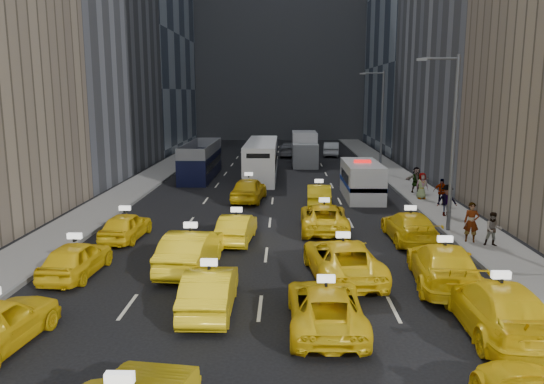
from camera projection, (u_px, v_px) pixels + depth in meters
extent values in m
plane|color=black|center=(257.00, 335.00, 15.92)|extent=(160.00, 160.00, 0.00)
cube|color=gray|center=(138.00, 186.00, 40.72)|extent=(3.00, 90.00, 0.15)
cube|color=gray|center=(412.00, 187.00, 40.22)|extent=(3.00, 90.00, 0.15)
cube|color=slate|center=(156.00, 186.00, 40.68)|extent=(0.15, 90.00, 0.18)
cube|color=slate|center=(393.00, 187.00, 40.25)|extent=(0.15, 90.00, 0.18)
cube|color=slate|center=(280.00, 9.00, 82.96)|extent=(30.00, 12.00, 40.00)
cylinder|color=#595B60|center=(453.00, 146.00, 26.66)|extent=(0.20, 0.20, 9.00)
cylinder|color=#595B60|center=(440.00, 58.00, 25.88)|extent=(1.80, 0.12, 0.12)
cube|color=slate|center=(422.00, 60.00, 25.91)|extent=(0.50, 0.22, 0.12)
cylinder|color=#595B60|center=(382.00, 123.00, 46.31)|extent=(0.20, 0.20, 9.00)
cylinder|color=#595B60|center=(373.00, 73.00, 45.53)|extent=(1.80, 0.12, 0.12)
cube|color=slate|center=(363.00, 74.00, 45.56)|extent=(0.50, 0.22, 0.12)
imported|color=yellow|center=(210.00, 290.00, 17.54)|extent=(1.60, 4.47, 1.47)
imported|color=yellow|center=(326.00, 306.00, 16.32)|extent=(2.29, 4.91, 1.36)
imported|color=yellow|center=(498.00, 307.00, 15.94)|extent=(2.37, 5.60, 1.61)
imported|color=yellow|center=(76.00, 259.00, 20.90)|extent=(1.90, 4.26, 1.42)
imported|color=yellow|center=(191.00, 250.00, 21.66)|extent=(2.19, 5.17, 1.66)
imported|color=yellow|center=(342.00, 259.00, 20.69)|extent=(3.09, 5.71, 1.52)
imported|color=yellow|center=(443.00, 265.00, 19.86)|extent=(2.83, 5.70, 1.59)
imported|color=yellow|center=(126.00, 226.00, 26.09)|extent=(1.90, 4.14, 1.38)
imported|color=yellow|center=(237.00, 228.00, 25.75)|extent=(1.79, 4.28, 1.38)
imported|color=yellow|center=(324.00, 217.00, 27.77)|extent=(2.49, 5.22, 1.44)
imported|color=yellow|center=(410.00, 227.00, 25.85)|extent=(2.14, 5.02, 1.44)
imported|color=yellow|center=(249.00, 189.00, 35.35)|extent=(2.44, 4.94, 1.62)
imported|color=yellow|center=(319.00, 195.00, 33.96)|extent=(1.62, 4.26, 1.39)
cube|color=silver|center=(362.00, 180.00, 36.34)|extent=(2.86, 6.33, 2.46)
cylinder|color=black|center=(350.00, 197.00, 34.36)|extent=(0.28, 0.99, 0.99)
cylinder|color=black|center=(382.00, 197.00, 34.31)|extent=(0.28, 0.99, 0.99)
cylinder|color=black|center=(343.00, 185.00, 38.64)|extent=(0.28, 0.99, 0.99)
cylinder|color=black|center=(371.00, 186.00, 38.59)|extent=(0.28, 0.99, 0.99)
cube|color=navy|center=(362.00, 183.00, 36.37)|extent=(2.90, 6.34, 0.28)
cube|color=red|center=(362.00, 161.00, 36.09)|extent=(1.15, 0.48, 0.18)
cube|color=black|center=(201.00, 160.00, 45.20)|extent=(3.32, 10.25, 2.93)
cylinder|color=black|center=(180.00, 179.00, 41.33)|extent=(0.28, 1.10, 1.10)
cylinder|color=black|center=(206.00, 179.00, 41.28)|extent=(0.28, 1.10, 1.10)
cylinder|color=black|center=(197.00, 164.00, 49.45)|extent=(0.28, 1.10, 1.10)
cylinder|color=black|center=(219.00, 165.00, 49.40)|extent=(0.28, 1.10, 1.10)
cube|color=white|center=(262.00, 159.00, 45.20)|extent=(2.60, 12.00, 3.09)
cylinder|color=black|center=(244.00, 181.00, 40.41)|extent=(0.28, 1.10, 1.10)
cylinder|color=black|center=(273.00, 181.00, 40.36)|extent=(0.28, 1.10, 1.10)
cylinder|color=black|center=(252.00, 163.00, 50.41)|extent=(0.28, 1.10, 1.10)
cylinder|color=black|center=(276.00, 163.00, 50.36)|extent=(0.28, 1.10, 1.10)
cube|color=silver|center=(305.00, 149.00, 53.05)|extent=(3.07, 7.28, 3.24)
cylinder|color=black|center=(294.00, 163.00, 50.68)|extent=(0.28, 1.10, 1.10)
cylinder|color=black|center=(317.00, 163.00, 50.63)|extent=(0.28, 1.10, 1.10)
cylinder|color=black|center=(293.00, 156.00, 55.87)|extent=(0.28, 1.10, 1.10)
cylinder|color=black|center=(314.00, 156.00, 55.82)|extent=(0.28, 1.10, 1.10)
imported|color=#999CA0|center=(367.00, 173.00, 42.46)|extent=(2.12, 4.85, 1.55)
imported|color=black|center=(207.00, 157.00, 53.95)|extent=(2.60, 4.98, 1.34)
imported|color=gray|center=(289.00, 149.00, 60.30)|extent=(2.45, 5.60, 1.60)
imported|color=black|center=(260.00, 152.00, 57.36)|extent=(2.17, 4.82, 1.61)
imported|color=#B6B9BE|center=(331.00, 149.00, 60.61)|extent=(2.16, 4.96, 1.59)
imported|color=gray|center=(471.00, 222.00, 25.15)|extent=(0.80, 0.63, 1.91)
imported|color=gray|center=(493.00, 229.00, 24.47)|extent=(0.84, 0.57, 1.59)
imported|color=gray|center=(447.00, 200.00, 30.47)|extent=(1.22, 0.60, 1.82)
imported|color=gray|center=(441.00, 192.00, 33.52)|extent=(1.08, 0.81, 1.67)
imported|color=gray|center=(422.00, 186.00, 35.41)|extent=(0.92, 0.60, 1.76)
imported|color=gray|center=(416.00, 180.00, 37.71)|extent=(1.74, 0.72, 1.82)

